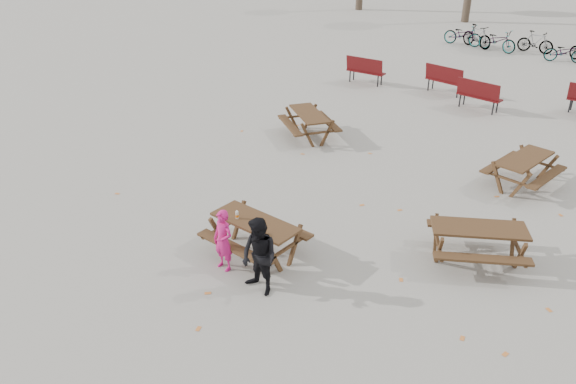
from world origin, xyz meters
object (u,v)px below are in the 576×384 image
Objects in this scene: adult at (259,257)px; picnic_table_far at (523,172)px; soda_bottle at (237,215)px; picnic_table_east at (477,244)px; food_tray at (257,223)px; picnic_table_north at (309,125)px; child at (223,241)px; main_picnic_table at (255,229)px.

picnic_table_far is at bearing 78.59° from adult.
soda_bottle reaches higher than picnic_table_east.
picnic_table_north is (-3.12, 5.67, -0.41)m from food_tray.
adult reaches higher than picnic_table_east.
child is 1.02m from adult.
soda_bottle is at bearing -176.74° from picnic_table_east.
soda_bottle is 1.37m from adult.
picnic_table_east is at bearing -166.86° from picnic_table_far.
child is 7.82m from picnic_table_far.
child reaches higher than picnic_table_far.
food_tray is 0.10× the size of picnic_table_east.
soda_bottle is 0.11× the size of adult.
food_tray is at bearing -174.30° from picnic_table_east.
picnic_table_east is 7.15m from picnic_table_north.
adult reaches higher than main_picnic_table.
food_tray is at bearing -32.81° from main_picnic_table.
picnic_table_east is 3.90m from picnic_table_far.
picnic_table_east is (3.45, 2.56, -0.20)m from main_picnic_table.
child is at bearing -169.95° from picnic_table_east.
main_picnic_table is 4.30m from picnic_table_east.
adult is at bearing -159.79° from picnic_table_east.
picnic_table_far is (2.88, 6.50, -0.42)m from food_tray.
main_picnic_table is 0.75m from child.
picnic_table_far is at bearing 64.32° from picnic_table_east.
picnic_table_north is at bearing 125.96° from adult.
soda_bottle is 0.14× the size of child.
child is 0.71× the size of picnic_table_far.
soda_bottle is (-0.43, -0.09, 0.05)m from food_tray.
picnic_table_north is (-2.88, 6.34, -0.24)m from child.
picnic_table_east reaches higher than picnic_table_north.
soda_bottle is 0.10× the size of picnic_table_north.
food_tray is at bearing 11.65° from soda_bottle.
adult is (0.87, -0.83, 0.15)m from main_picnic_table.
food_tray is at bearing -27.92° from picnic_table_north.
food_tray is 0.10× the size of picnic_table_north.
soda_bottle is at bearing -168.35° from food_tray.
adult is (1.01, -0.10, 0.12)m from child.
main_picnic_table is 6.37m from picnic_table_north.
picnic_table_far is (-0.46, 3.87, -0.01)m from picnic_table_east.
picnic_table_far is (3.13, 7.17, -0.24)m from child.
adult reaches higher than picnic_table_far.
main_picnic_table is 1.45× the size of child.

